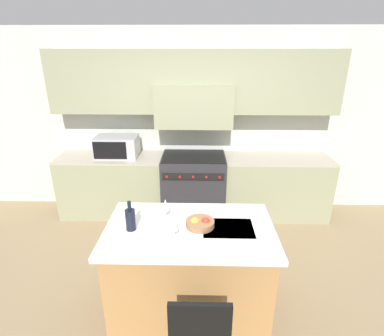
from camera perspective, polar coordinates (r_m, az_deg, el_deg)
ground_plane at (r=3.34m, az=-0.35°, el=-23.84°), size 10.00×10.00×0.00m
back_cabinetry at (r=4.44m, az=0.39°, el=11.58°), size 10.00×0.46×2.70m
back_counter at (r=4.55m, az=0.30°, el=-3.37°), size 4.00×0.62×0.93m
range_stove at (r=4.53m, az=0.30°, el=-3.35°), size 0.93×0.70×0.95m
microwave at (r=4.49m, az=-14.10°, el=3.99°), size 0.60×0.39×0.30m
kitchen_island at (r=2.95m, az=-0.33°, el=-18.83°), size 1.48×0.89×0.93m
island_chair at (r=2.36m, az=1.43°, el=-29.39°), size 0.42×0.40×0.95m
wine_bottle at (r=2.64m, az=-11.65°, el=-9.49°), size 0.09×0.09×0.27m
wine_glass_near at (r=2.47m, az=-3.46°, el=-10.61°), size 0.07×0.07×0.20m
wine_glass_far at (r=2.75m, az=-5.09°, el=-7.10°), size 0.07×0.07×0.20m
fruit_bowl at (r=2.67m, az=1.57°, el=-10.43°), size 0.25×0.25×0.09m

